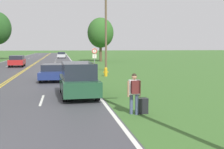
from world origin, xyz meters
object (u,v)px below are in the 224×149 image
Objects in this scene: car_dark_green_van_nearest at (78,79)px; car_dark_blue_sedan_approaching at (53,72)px; tree_behind_sign at (101,33)px; fire_hydrant at (106,72)px; car_red_suv_mid_near at (17,61)px; suitcase at (143,106)px; traffic_sign at (95,54)px; car_silver_hatchback_mid_far at (62,55)px; hitchhiker_person at (134,90)px.

car_dark_green_van_nearest reaches higher than car_dark_blue_sedan_approaching.
car_dark_green_van_nearest is at bearing -100.01° from tree_behind_sign.
car_dark_blue_sedan_approaching is at bearing -170.76° from car_dark_green_van_nearest.
fire_hydrant is 0.20× the size of car_red_suv_mid_near.
car_red_suv_mid_near is at bearing 13.14° from suitcase.
traffic_sign is 7.63m from car_dark_blue_sedan_approaching.
traffic_sign is at bearing 98.33° from fire_hydrant.
suitcase is 0.83× the size of fire_hydrant.
suitcase is 13.26m from car_dark_blue_sedan_approaching.
fire_hydrant is 0.10× the size of tree_behind_sign.
traffic_sign is at bearing 7.48° from car_silver_hatchback_mid_far.
traffic_sign is (0.64, 18.92, 0.93)m from hitchhiker_person.
car_silver_hatchback_mid_far is at bearing 178.50° from car_dark_green_van_nearest.
tree_behind_sign is at bearing 25.85° from car_silver_hatchback_mid_far.
car_dark_blue_sedan_approaching is at bearing -164.28° from car_red_suv_mid_near.
suitcase is 0.27× the size of traffic_sign.
hitchhiker_person is at bearing -94.67° from fire_hydrant.
car_dark_green_van_nearest is at bearing 18.42° from hitchhiker_person.
car_silver_hatchback_mid_far is at bearing -13.87° from car_red_suv_mid_near.
car_silver_hatchback_mid_far is (-7.15, 16.63, -4.53)m from tree_behind_sign.
fire_hydrant is (1.22, 14.96, -0.60)m from hitchhiker_person.
fire_hydrant reaches higher than suitcase.
traffic_sign is 0.53× the size of car_dark_green_van_nearest.
car_dark_blue_sedan_approaching is (-1.62, 7.97, -0.27)m from car_dark_green_van_nearest.
suitcase is 5.28m from car_dark_green_van_nearest.
car_red_suv_mid_near reaches higher than car_dark_blue_sedan_approaching.
hitchhiker_person is 18.95m from traffic_sign.
car_silver_hatchback_mid_far is at bearing -178.88° from car_dark_blue_sedan_approaching.
car_dark_blue_sedan_approaching is at bearing 13.21° from suitcase.
car_dark_blue_sedan_approaching reaches higher than suitcase.
suitcase is 14.92m from fire_hydrant.
tree_behind_sign is 1.66× the size of car_dark_green_van_nearest.
suitcase is 0.17× the size of car_red_suv_mid_near.
car_red_suv_mid_near is at bearing 131.96° from traffic_sign.
car_red_suv_mid_near is (-10.07, 14.51, 0.42)m from fire_hydrant.
suitcase is at bearing -83.99° from hitchhiker_person.
traffic_sign is at bearing -5.08° from suitcase.
car_red_suv_mid_near is (-9.23, 29.40, 0.53)m from suitcase.
car_dark_green_van_nearest is at bearing 13.78° from car_dark_blue_sedan_approaching.
suitcase is at bearing -164.22° from car_red_suv_mid_near.
tree_behind_sign is 2.21× the size of car_silver_hatchback_mid_far.
tree_behind_sign is (3.24, 26.30, 4.90)m from fire_hydrant.
car_dark_green_van_nearest is at bearing 22.57° from suitcase.
hitchhiker_person is at bearing -96.17° from tree_behind_sign.
hitchhiker_person is at bearing 5.25° from car_silver_hatchback_mid_far.
hitchhiker_person is at bearing 20.45° from car_dark_green_van_nearest.
car_red_suv_mid_near is 29.08m from car_silver_hatchback_mid_far.
car_red_suv_mid_near reaches higher than suitcase.
traffic_sign is 14.24m from car_red_suv_mid_near.
traffic_sign reaches higher than suitcase.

